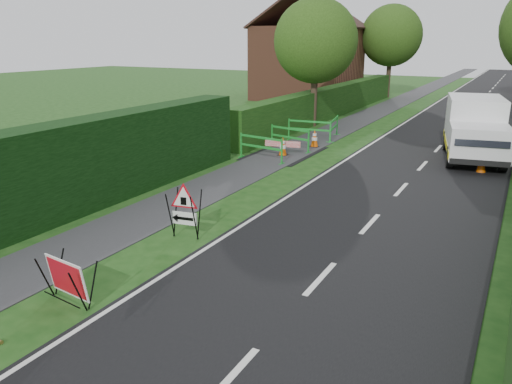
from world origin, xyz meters
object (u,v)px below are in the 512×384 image
at_px(triangle_sign, 183,207).
at_px(works_van, 475,128).
at_px(hatchback_car, 469,105).
at_px(red_rect_sign, 67,279).

height_order(triangle_sign, works_van, works_van).
bearing_deg(works_van, triangle_sign, -123.24).
bearing_deg(hatchback_car, red_rect_sign, -116.53).
height_order(red_rect_sign, hatchback_car, hatchback_car).
bearing_deg(hatchback_car, works_van, -102.77).
distance_m(red_rect_sign, hatchback_car, 29.35).
xyz_separation_m(triangle_sign, works_van, (5.14, 12.25, 0.45)).
height_order(triangle_sign, hatchback_car, triangle_sign).
bearing_deg(works_van, red_rect_sign, -118.53).
bearing_deg(red_rect_sign, triangle_sign, 96.61).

